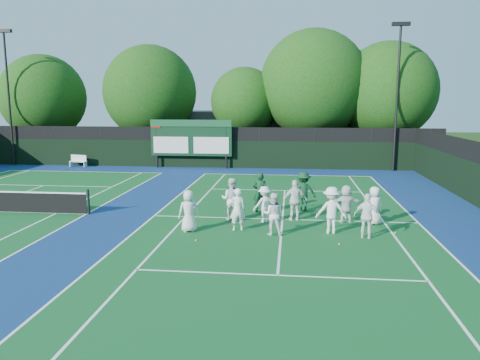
# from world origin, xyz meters

# --- Properties ---
(ground) EXTENTS (120.00, 120.00, 0.00)m
(ground) POSITION_xyz_m (0.00, 0.00, 0.00)
(ground) COLOR #18350E
(ground) RESTS_ON ground
(court_apron) EXTENTS (34.00, 32.00, 0.01)m
(court_apron) POSITION_xyz_m (-6.00, 1.00, 0.00)
(court_apron) COLOR navy
(court_apron) RESTS_ON ground
(near_court) EXTENTS (11.05, 23.85, 0.01)m
(near_court) POSITION_xyz_m (0.00, 1.00, 0.01)
(near_court) COLOR #115421
(near_court) RESTS_ON ground
(back_fence) EXTENTS (34.00, 0.08, 3.00)m
(back_fence) POSITION_xyz_m (-6.00, 16.00, 1.36)
(back_fence) COLOR black
(back_fence) RESTS_ON ground
(scoreboard) EXTENTS (6.00, 0.21, 3.55)m
(scoreboard) POSITION_xyz_m (-7.01, 15.59, 2.19)
(scoreboard) COLOR black
(scoreboard) RESTS_ON ground
(clubhouse) EXTENTS (18.00, 6.00, 4.00)m
(clubhouse) POSITION_xyz_m (-2.00, 24.00, 2.00)
(clubhouse) COLOR #555559
(clubhouse) RESTS_ON ground
(light_pole_left) EXTENTS (1.20, 0.30, 10.12)m
(light_pole_left) POSITION_xyz_m (-21.00, 15.70, 6.30)
(light_pole_left) COLOR black
(light_pole_left) RESTS_ON ground
(light_pole_right) EXTENTS (1.20, 0.30, 10.12)m
(light_pole_right) POSITION_xyz_m (7.50, 15.70, 6.30)
(light_pole_right) COLOR black
(light_pole_right) RESTS_ON ground
(bench) EXTENTS (1.45, 0.72, 0.89)m
(bench) POSITION_xyz_m (-15.62, 15.36, 0.48)
(bench) COLOR silver
(bench) RESTS_ON ground
(tree_a) EXTENTS (7.02, 7.02, 8.71)m
(tree_a) POSITION_xyz_m (-20.21, 19.58, 5.02)
(tree_a) COLOR #301D0D
(tree_a) RESTS_ON ground
(tree_b) EXTENTS (7.52, 7.52, 9.36)m
(tree_b) POSITION_xyz_m (-11.03, 19.58, 5.40)
(tree_b) COLOR #301D0D
(tree_b) RESTS_ON ground
(tree_c) EXTENTS (5.38, 5.38, 7.56)m
(tree_c) POSITION_xyz_m (-3.31, 19.58, 4.72)
(tree_c) COLOR #301D0D
(tree_c) RESTS_ON ground
(tree_d) EXTENTS (8.38, 8.38, 10.40)m
(tree_d) POSITION_xyz_m (2.11, 19.58, 5.99)
(tree_d) COLOR #301D0D
(tree_d) RESTS_ON ground
(tree_e) EXTENTS (7.49, 7.49, 9.39)m
(tree_e) POSITION_xyz_m (7.73, 19.58, 5.46)
(tree_e) COLOR #301D0D
(tree_e) RESTS_ON ground
(tennis_ball_0) EXTENTS (0.07, 0.07, 0.07)m
(tennis_ball_0) POSITION_xyz_m (-2.96, -2.44, 0.03)
(tennis_ball_0) COLOR yellow
(tennis_ball_0) RESTS_ON ground
(tennis_ball_2) EXTENTS (0.07, 0.07, 0.07)m
(tennis_ball_2) POSITION_xyz_m (2.01, -2.29, 0.03)
(tennis_ball_2) COLOR yellow
(tennis_ball_2) RESTS_ON ground
(tennis_ball_3) EXTENTS (0.07, 0.07, 0.07)m
(tennis_ball_3) POSITION_xyz_m (-2.03, 1.12, 0.03)
(tennis_ball_3) COLOR yellow
(tennis_ball_3) RESTS_ON ground
(tennis_ball_4) EXTENTS (0.07, 0.07, 0.07)m
(tennis_ball_4) POSITION_xyz_m (-0.55, 4.66, 0.03)
(tennis_ball_4) COLOR yellow
(tennis_ball_4) RESTS_ON ground
(tennis_ball_5) EXTENTS (0.07, 0.07, 0.07)m
(tennis_ball_5) POSITION_xyz_m (4.22, -0.66, 0.03)
(tennis_ball_5) COLOR yellow
(tennis_ball_5) RESTS_ON ground
(player_front_0) EXTENTS (0.92, 0.77, 1.60)m
(player_front_0) POSITION_xyz_m (-3.47, -1.21, 0.80)
(player_front_0) COLOR white
(player_front_0) RESTS_ON ground
(player_front_1) EXTENTS (0.68, 0.53, 1.64)m
(player_front_1) POSITION_xyz_m (-1.67, -0.86, 0.82)
(player_front_1) COLOR white
(player_front_1) RESTS_ON ground
(player_front_2) EXTENTS (0.80, 0.65, 1.58)m
(player_front_2) POSITION_xyz_m (-0.29, -1.30, 0.79)
(player_front_2) COLOR white
(player_front_2) RESTS_ON ground
(player_front_3) EXTENTS (1.17, 0.72, 1.76)m
(player_front_3) POSITION_xyz_m (1.84, -0.85, 0.88)
(player_front_3) COLOR white
(player_front_3) RESTS_ON ground
(player_front_4) EXTENTS (1.04, 0.71, 1.63)m
(player_front_4) POSITION_xyz_m (3.06, -1.36, 0.82)
(player_front_4) COLOR white
(player_front_4) RESTS_ON ground
(player_back_0) EXTENTS (0.93, 0.76, 1.76)m
(player_back_0) POSITION_xyz_m (-2.10, 0.72, 0.88)
(player_back_0) COLOR white
(player_back_0) RESTS_ON ground
(player_back_1) EXTENTS (1.10, 0.90, 1.48)m
(player_back_1) POSITION_xyz_m (-0.72, 0.51, 0.74)
(player_back_1) COLOR white
(player_back_1) RESTS_ON ground
(player_back_2) EXTENTS (1.05, 0.60, 1.69)m
(player_back_2) POSITION_xyz_m (0.50, 0.91, 0.85)
(player_back_2) COLOR white
(player_back_2) RESTS_ON ground
(player_back_3) EXTENTS (1.49, 0.74, 1.54)m
(player_back_3) POSITION_xyz_m (2.56, 0.86, 0.77)
(player_back_3) COLOR white
(player_back_3) RESTS_ON ground
(player_back_4) EXTENTS (0.88, 0.71, 1.55)m
(player_back_4) POSITION_xyz_m (3.63, 0.57, 0.77)
(player_back_4) COLOR white
(player_back_4) RESTS_ON ground
(coach_left) EXTENTS (0.68, 0.47, 1.80)m
(coach_left) POSITION_xyz_m (-1.01, 2.15, 0.90)
(coach_left) COLOR #0F371E
(coach_left) RESTS_ON ground
(coach_right) EXTENTS (1.24, 0.85, 1.77)m
(coach_right) POSITION_xyz_m (0.89, 2.70, 0.89)
(coach_right) COLOR #0F381F
(coach_right) RESTS_ON ground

